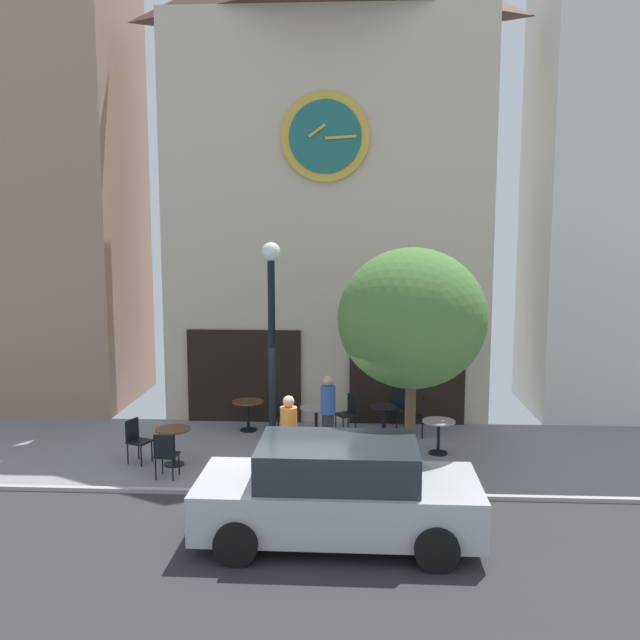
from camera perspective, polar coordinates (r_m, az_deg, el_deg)
ground_plane at (r=11.94m, az=-2.54°, el=-16.05°), size 24.18×11.31×0.13m
clock_building at (r=17.93m, az=0.66°, el=12.44°), size 8.02×4.02×12.16m
neighbor_building_left at (r=20.47m, az=-22.55°, el=11.28°), size 5.06×3.90×12.56m
street_lamp at (r=13.24m, az=-4.02°, el=-3.17°), size 0.36×0.36×4.52m
street_tree at (r=12.59m, az=7.66°, el=0.09°), size 2.72×2.45×4.44m
cafe_table_leftmost at (r=14.37m, az=-12.11°, el=-9.67°), size 0.71×0.71×0.76m
cafe_table_center at (r=16.45m, az=-6.00°, el=-7.38°), size 0.75×0.75×0.72m
cafe_table_center_right at (r=15.83m, az=-0.33°, el=-7.94°), size 0.74×0.74×0.72m
cafe_table_near_curb at (r=16.01m, az=5.29°, el=-7.98°), size 0.61×0.61×0.72m
cafe_table_rightmost at (r=14.96m, az=9.84°, el=-9.03°), size 0.70×0.70×0.72m
cafe_chair_near_lamp at (r=16.21m, az=2.41°, el=-7.55°), size 0.55×0.55×0.90m
cafe_chair_facing_wall at (r=16.09m, az=8.21°, el=-7.74°), size 0.43×0.43×0.90m
cafe_chair_facing_street at (r=14.70m, az=-15.05°, el=-9.41°), size 0.52×0.52×0.90m
cafe_chair_by_entrance at (r=15.95m, az=-3.46°, el=-7.81°), size 0.50×0.50×0.90m
cafe_chair_near_tree at (r=13.64m, az=-12.74°, el=-10.69°), size 0.44×0.44×0.90m
cafe_chair_curbside at (r=16.77m, az=6.43°, el=-7.07°), size 0.56×0.56×0.90m
pedestrian_blue at (r=14.75m, az=0.67°, el=-7.74°), size 0.43×0.43×1.67m
pedestrian_orange at (r=13.10m, az=-2.61°, el=-9.74°), size 0.45×0.45×1.67m
parked_car_silver at (r=10.82m, az=1.49°, el=-14.12°), size 4.31×2.04×1.55m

